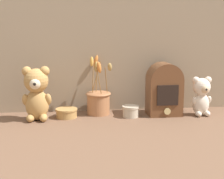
# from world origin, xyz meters

# --- Properties ---
(ground_plane) EXTENTS (4.00, 4.00, 0.00)m
(ground_plane) POSITION_xyz_m (0.00, 0.00, 0.00)
(ground_plane) COLOR brown
(backdrop_wall) EXTENTS (1.50, 0.02, 0.72)m
(backdrop_wall) POSITION_xyz_m (0.00, 0.17, 0.36)
(backdrop_wall) COLOR gray
(backdrop_wall) RESTS_ON ground
(teddy_bear_large) EXTENTS (0.14, 0.13, 0.26)m
(teddy_bear_large) POSITION_xyz_m (-0.37, -0.00, 0.14)
(teddy_bear_large) COLOR tan
(teddy_bear_large) RESTS_ON ground
(teddy_bear_medium) EXTENTS (0.11, 0.10, 0.20)m
(teddy_bear_medium) POSITION_xyz_m (0.45, -0.00, 0.10)
(teddy_bear_medium) COLOR beige
(teddy_bear_medium) RESTS_ON ground
(flower_vase) EXTENTS (0.14, 0.14, 0.30)m
(flower_vase) POSITION_xyz_m (-0.06, 0.08, 0.07)
(flower_vase) COLOR #AD7047
(flower_vase) RESTS_ON ground
(vintage_radio) EXTENTS (0.17, 0.13, 0.27)m
(vintage_radio) POSITION_xyz_m (0.27, 0.03, 0.14)
(vintage_radio) COLOR brown
(vintage_radio) RESTS_ON ground
(decorative_tin_tall) EXTENTS (0.09, 0.09, 0.06)m
(decorative_tin_tall) POSITION_xyz_m (0.09, 0.01, 0.03)
(decorative_tin_tall) COLOR beige
(decorative_tin_tall) RESTS_ON ground
(decorative_tin_short) EXTENTS (0.11, 0.11, 0.05)m
(decorative_tin_short) POSITION_xyz_m (-0.23, 0.03, 0.02)
(decorative_tin_short) COLOR tan
(decorative_tin_short) RESTS_ON ground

